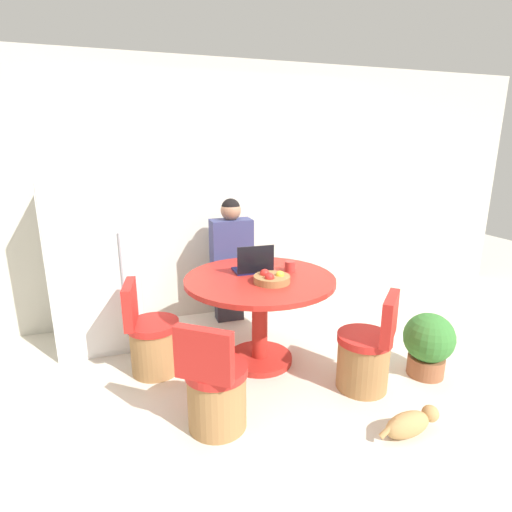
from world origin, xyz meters
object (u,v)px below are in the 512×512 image
at_px(potted_plant, 428,343).
at_px(chair_near_left_corner, 216,391).
at_px(person_seated, 231,257).
at_px(chair_left_side, 152,342).
at_px(refrigerator, 96,261).
at_px(laptop, 253,266).
at_px(fruit_bowl, 272,278).
at_px(dining_table, 260,299).
at_px(cat, 410,423).
at_px(chair_near_right_corner, 366,356).

bearing_deg(potted_plant, chair_near_left_corner, -176.91).
xyz_separation_m(chair_near_left_corner, person_seated, (0.50, 1.53, 0.44)).
relative_size(person_seated, potted_plant, 2.49).
xyz_separation_m(chair_left_side, chair_near_left_corner, (0.34, -0.82, 0.00)).
bearing_deg(refrigerator, person_seated, 1.39).
relative_size(chair_left_side, person_seated, 0.59).
bearing_deg(chair_near_left_corner, refrigerator, -26.48).
bearing_deg(chair_left_side, laptop, -81.01).
xyz_separation_m(laptop, fruit_bowl, (0.05, -0.30, -0.02)).
bearing_deg(dining_table, cat, -61.83).
xyz_separation_m(refrigerator, chair_near_right_corner, (1.91, -1.41, -0.52)).
bearing_deg(person_seated, chair_left_side, 40.33).
xyz_separation_m(chair_left_side, fruit_bowl, (0.91, -0.28, 0.53)).
height_order(chair_near_right_corner, chair_near_left_corner, same).
relative_size(laptop, cat, 0.68).
xyz_separation_m(cat, potted_plant, (0.58, 0.55, 0.19)).
xyz_separation_m(dining_table, person_seated, (-0.03, 0.83, 0.14)).
xyz_separation_m(dining_table, chair_near_left_corner, (-0.53, -0.70, -0.30)).
xyz_separation_m(dining_table, chair_left_side, (-0.87, 0.12, -0.30)).
bearing_deg(laptop, chair_near_right_corner, 130.67).
distance_m(chair_left_side, potted_plant, 2.20).
relative_size(dining_table, fruit_bowl, 4.31).
bearing_deg(refrigerator, dining_table, -32.18).
height_order(chair_left_side, cat, chair_left_side).
bearing_deg(fruit_bowl, chair_near_right_corner, -37.55).
height_order(chair_near_right_corner, cat, chair_near_right_corner).
distance_m(laptop, fruit_bowl, 0.30).
bearing_deg(laptop, chair_left_side, 1.28).
height_order(cat, potted_plant, potted_plant).
bearing_deg(refrigerator, laptop, -27.74).
xyz_separation_m(chair_near_left_corner, fruit_bowl, (0.58, 0.54, 0.53)).
xyz_separation_m(chair_near_right_corner, person_seated, (-0.66, 1.44, 0.44)).
bearing_deg(cat, dining_table, 113.49).
distance_m(chair_near_right_corner, cat, 0.57).
relative_size(refrigerator, person_seated, 1.21).
distance_m(refrigerator, potted_plant, 2.90).
bearing_deg(laptop, cat, 115.96).
relative_size(dining_table, chair_near_left_corner, 1.59).
xyz_separation_m(chair_left_side, potted_plant, (2.08, -0.73, 0.02)).
bearing_deg(refrigerator, chair_near_left_corner, -63.70).
bearing_deg(potted_plant, chair_left_side, 160.74).
height_order(refrigerator, cat, refrigerator).
relative_size(person_seated, fruit_bowl, 4.58).
height_order(dining_table, cat, dining_table).
distance_m(chair_left_side, fruit_bowl, 1.09).
distance_m(chair_left_side, person_seated, 1.19).
height_order(refrigerator, fruit_bowl, refrigerator).
bearing_deg(dining_table, fruit_bowl, -74.96).
xyz_separation_m(dining_table, laptop, (-0.01, 0.14, 0.25)).
relative_size(cat, potted_plant, 0.88).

